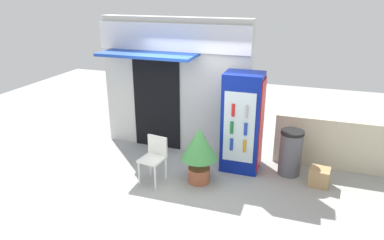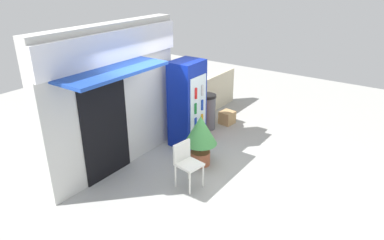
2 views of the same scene
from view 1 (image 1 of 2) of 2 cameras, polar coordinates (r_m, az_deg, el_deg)
ground at (r=6.85m, az=-1.77°, el=-9.97°), size 16.00×16.00×0.00m
storefront_building at (r=7.84m, az=-2.86°, el=5.99°), size 3.31×1.07×2.90m
drink_cooler at (r=7.02m, az=8.06°, el=-0.42°), size 0.75×0.65×1.98m
plastic_chair at (r=6.72m, az=-6.03°, el=-5.66°), size 0.47×0.49×0.87m
potted_plant_near_shop at (r=6.57m, az=1.16°, el=-4.55°), size 0.68×0.68×1.09m
trash_bin at (r=7.21m, az=15.46°, el=-5.03°), size 0.45×0.45×0.91m
stone_boundary_wall at (r=7.72m, az=22.55°, el=-3.68°), size 2.55×0.21×1.04m
cardboard_box at (r=7.10m, az=19.65°, el=-8.57°), size 0.39×0.37×0.34m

